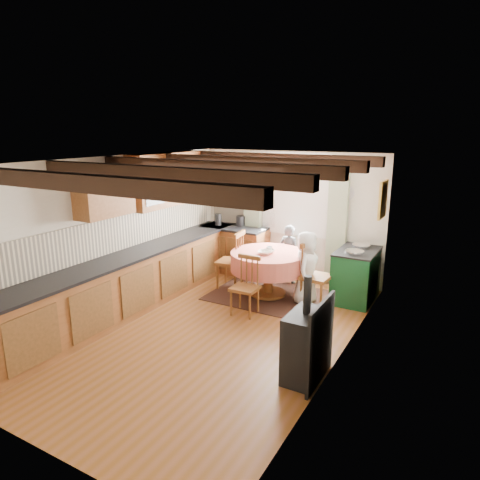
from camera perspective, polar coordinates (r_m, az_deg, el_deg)
The scene contains 40 objects.
floor at distance 6.30m, azimuth -3.63°, elevation -11.81°, with size 3.60×5.50×0.00m, color brown.
ceiling at distance 5.66m, azimuth -4.02°, elevation 10.54°, with size 3.60×5.50×0.00m, color white.
wall_back at distance 8.24m, azimuth 6.64°, elevation 3.30°, with size 3.60×0.00×2.40m, color silver.
wall_front at distance 3.99m, azimuth -26.17°, elevation -10.49°, with size 3.60×0.00×2.40m, color silver.
wall_left at distance 6.98m, azimuth -16.32°, elevation 0.77°, with size 0.00×5.50×2.40m, color silver.
wall_right at distance 5.15m, azimuth 13.29°, elevation -3.86°, with size 0.00×5.50×2.40m, color silver.
beam_a at distance 4.15m, azimuth -19.39°, elevation 7.09°, with size 3.60×0.16×0.16m, color black.
beam_b at distance 4.86m, azimuth -10.53°, elevation 8.63°, with size 3.60×0.16×0.16m, color black.
beam_c at distance 5.67m, azimuth -4.01°, elevation 9.64°, with size 3.60×0.16×0.16m, color black.
beam_d at distance 6.52m, azimuth 0.87°, elevation 10.30°, with size 3.60×0.16×0.16m, color black.
beam_e at distance 7.42m, azimuth 4.61°, elevation 10.77°, with size 3.60×0.16×0.16m, color black.
splash_left at distance 7.17m, azimuth -14.51°, elevation 1.25°, with size 0.02×4.50×0.55m, color beige.
splash_back at distance 8.65m, azimuth 0.46°, elevation 3.93°, with size 1.40×0.02×0.55m, color beige.
base_cabinet_left at distance 6.99m, azimuth -14.14°, elevation -5.57°, with size 0.60×5.30×0.88m, color #93562E.
base_cabinet_back at distance 8.61m, azimuth -0.74°, elevation -1.32°, with size 1.30×0.60×0.88m, color #93562E.
worktop_left at distance 6.84m, azimuth -14.25°, elevation -1.98°, with size 0.64×5.30×0.04m, color black.
worktop_back at distance 8.48m, azimuth -0.82°, elevation 1.64°, with size 1.30×0.64×0.04m, color black.
wall_cabinet_glass at distance 7.62m, azimuth -9.36°, elevation 8.00°, with size 0.34×1.80×0.90m, color #93562E.
wall_cabinet_solid at distance 6.53m, azimuth -17.56°, elevation 6.02°, with size 0.34×0.90×0.70m, color #93562E.
window_frame at distance 8.12m, azimuth 7.34°, elevation 5.98°, with size 1.34×0.03×1.54m, color white.
window_pane at distance 8.13m, azimuth 7.35°, elevation 5.98°, with size 1.20×0.01×1.40m, color white.
curtain_left at distance 8.48m, azimuth 1.68°, elevation 3.02°, with size 0.35×0.10×2.10m, color #91A181.
curtain_right at distance 7.86m, azimuth 12.73°, elevation 1.75°, with size 0.35×0.10×2.10m, color #91A181.
curtain_rod at distance 7.98m, azimuth 7.24°, elevation 10.17°, with size 0.03×0.03×2.00m, color black.
wall_picture at distance 7.23m, azimuth 18.43°, elevation 5.11°, with size 0.04×0.50×0.60m, color gold.
wall_plate at distance 7.80m, azimuth 13.83°, elevation 6.07°, with size 0.30×0.30×0.02m, color silver.
rug at distance 7.49m, azimuth 3.72°, elevation -7.32°, with size 1.89×1.47×0.01m, color #361D15.
dining_table at distance 7.36m, azimuth 3.76°, elevation -4.56°, with size 1.29×1.29×0.78m, color #D95F4D, non-canonical shape.
chair_near at distance 6.61m, azimuth 0.64°, elevation -6.12°, with size 0.39×0.41×0.92m, color brown, non-canonical shape.
chair_left at distance 7.70m, azimuth -1.32°, elevation -2.60°, with size 0.45×0.47×1.05m, color brown, non-canonical shape.
chair_right at distance 7.01m, azimuth 10.08°, elevation -4.53°, with size 0.45×0.47×1.05m, color brown, non-canonical shape.
aga_range at distance 7.42m, azimuth 15.12°, elevation -4.46°, with size 0.62×0.96×0.88m, color #104420, non-canonical shape.
cast_iron_stove at distance 4.98m, azimuth 8.74°, elevation -11.50°, with size 0.37×0.62×1.24m, color black, non-canonical shape.
child_far at distance 7.99m, azimuth 6.53°, elevation -1.85°, with size 0.40×0.26×1.10m, color #454C50.
child_right at distance 7.05m, azimuth 8.76°, elevation -3.69°, with size 0.59×0.39×1.21m, color white.
bowl_a at distance 7.13m, azimuth 3.33°, elevation -1.67°, with size 0.23×0.23×0.06m, color silver.
bowl_b at distance 7.21m, azimuth 3.88°, elevation -1.49°, with size 0.18×0.18×0.06m, color silver.
cup at distance 7.26m, azimuth 3.91°, elevation -1.24°, with size 0.10×0.10×0.09m, color silver.
canister_tall at distance 8.61m, azimuth -2.91°, elevation 2.73°, with size 0.13×0.13×0.23m, color #262628.
canister_wide at distance 8.54m, azimuth 0.06°, elevation 2.56°, with size 0.18×0.18×0.20m, color #262628.
Camera 1 is at (3.09, -4.73, 2.79)m, focal length 32.17 mm.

